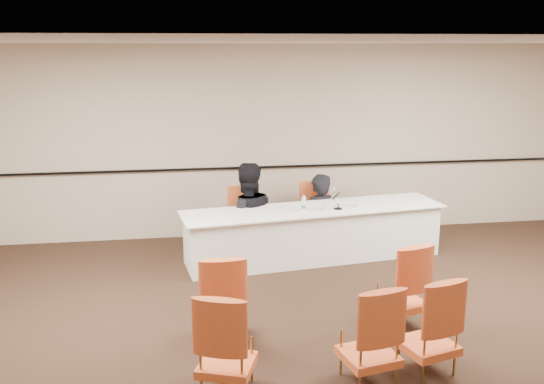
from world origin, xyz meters
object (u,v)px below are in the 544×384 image
(panelist_second_chair, at_px, (247,221))
(aud_chair_back_left, at_px, (227,341))
(panel_table, at_px, (314,234))
(aud_chair_back_mid, at_px, (369,333))
(water_bottle, at_px, (304,203))
(aud_chair_back_right, at_px, (428,323))
(microphone, at_px, (338,199))
(coffee_cup, at_px, (358,203))
(aud_chair_front_left, at_px, (222,297))
(panelist_second, at_px, (247,224))
(aud_chair_front_right, at_px, (402,284))
(drinking_glass, at_px, (324,207))
(panelist_main, at_px, (318,228))
(panelist_main_chair, at_px, (319,215))

(panelist_second_chair, relative_size, aud_chair_back_left, 1.00)
(panel_table, relative_size, aud_chair_back_left, 3.91)
(aud_chair_back_left, distance_m, aud_chair_back_mid, 1.27)
(water_bottle, xyz_separation_m, aud_chair_back_right, (0.55, -3.02, -0.38))
(panelist_second_chair, xyz_separation_m, aud_chair_back_right, (1.28, -3.58, 0.00))
(microphone, distance_m, coffee_cup, 0.33)
(panel_table, bearing_deg, aud_chair_front_left, -130.83)
(microphone, bearing_deg, aud_chair_back_left, -131.43)
(panel_table, relative_size, panelist_second, 2.05)
(panel_table, bearing_deg, microphone, -28.25)
(panelist_second_chair, relative_size, aud_chair_front_right, 1.00)
(aud_chair_back_left, bearing_deg, microphone, 79.88)
(drinking_glass, height_order, aud_chair_back_mid, aud_chair_back_mid)
(panelist_main, distance_m, coffee_cup, 0.93)
(water_bottle, distance_m, drinking_glass, 0.30)
(microphone, xyz_separation_m, drinking_glass, (-0.19, 0.00, -0.10))
(panel_table, xyz_separation_m, aud_chair_front_right, (0.48, -2.20, 0.10))
(aud_chair_front_left, height_order, aud_chair_back_left, same)
(aud_chair_front_left, xyz_separation_m, aud_chair_back_left, (-0.03, -0.95, 0.00))
(panel_table, height_order, aud_chair_back_right, aud_chair_back_right)
(aud_chair_front_right, xyz_separation_m, aud_chair_back_mid, (-0.70, -1.05, 0.00))
(panelist_main, xyz_separation_m, panelist_main_chair, (0.00, 0.00, 0.20))
(panelist_main_chair, xyz_separation_m, drinking_glass, (-0.09, -0.70, 0.32))
(coffee_cup, distance_m, aud_chair_back_mid, 3.33)
(water_bottle, distance_m, aud_chair_back_right, 3.10)
(microphone, bearing_deg, water_bottle, 169.37)
(microphone, height_order, aud_chair_back_right, microphone)
(coffee_cup, xyz_separation_m, aud_chair_back_left, (-2.12, -3.16, -0.33))
(panelist_second, distance_m, aud_chair_back_mid, 3.74)
(drinking_glass, distance_m, aud_chair_front_left, 2.68)
(panel_table, bearing_deg, panelist_main, 62.79)
(aud_chair_back_mid, bearing_deg, panelist_main, 71.63)
(panelist_second, height_order, aud_chair_front_right, panelist_second)
(panelist_main, distance_m, water_bottle, 0.99)
(panelist_second, xyz_separation_m, coffee_cup, (1.53, -0.48, 0.37))
(aud_chair_back_mid, bearing_deg, aud_chair_back_right, -2.41)
(panelist_main_chair, relative_size, panelist_second_chair, 1.00)
(aud_chair_front_left, xyz_separation_m, aud_chair_back_mid, (1.24, -0.99, 0.00))
(aud_chair_back_right, bearing_deg, aud_chair_back_mid, 173.84)
(coffee_cup, bearing_deg, aud_chair_back_left, -123.76)
(panelist_main, xyz_separation_m, coffee_cup, (0.42, -0.63, 0.53))
(water_bottle, xyz_separation_m, coffee_cup, (0.80, 0.08, -0.05))
(panelist_second, bearing_deg, aud_chair_back_left, 75.38)
(aud_chair_front_right, bearing_deg, water_bottle, 90.68)
(panelist_main, relative_size, panelist_second, 0.92)
(microphone, height_order, aud_chair_front_right, microphone)
(panelist_main, height_order, panelist_second, panelist_second)
(aud_chair_back_right, bearing_deg, panelist_main_chair, 76.88)
(panelist_main, distance_m, panelist_second_chair, 1.14)
(panel_table, distance_m, drinking_glass, 0.45)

